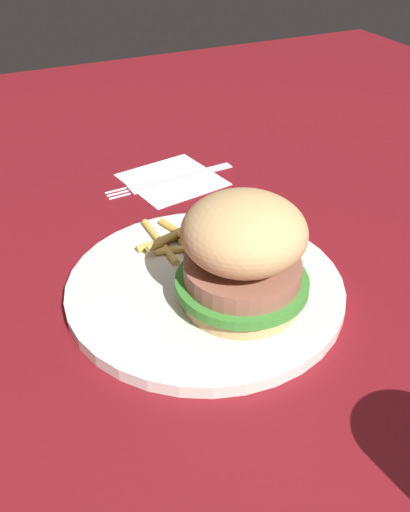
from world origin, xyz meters
name	(u,v)px	position (x,y,z in m)	size (l,w,h in m)	color
ground_plane	(202,311)	(0.00, 0.00, 0.00)	(1.60, 1.60, 0.00)	maroon
plate	(205,288)	(0.01, 0.02, 0.01)	(0.26, 0.26, 0.01)	silver
sandwich	(243,253)	(0.03, -0.01, 0.06)	(0.12, 0.12, 0.10)	tan
fries_pile	(180,241)	(0.02, 0.09, 0.02)	(0.10, 0.10, 0.01)	#E5B251
napkin	(172,179)	(0.07, 0.25, 0.00)	(0.11, 0.11, 0.00)	white
fork	(171,178)	(0.07, 0.25, 0.00)	(0.17, 0.03, 0.00)	silver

